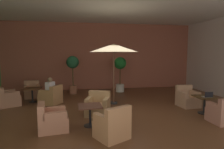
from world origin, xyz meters
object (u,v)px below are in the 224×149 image
Objects in this scene: armchair_front_left_north at (187,99)px; armchair_front_right_south at (32,91)px; cafe_table_front_left at (204,101)px; armchair_mid_center_north at (52,120)px; potted_tree_left_corner at (120,69)px; patron_blue_shirt at (50,86)px; armchair_front_right_north at (7,99)px; armchair_mid_center_south at (98,106)px; iced_drink_cup at (210,95)px; armchair_mid_center_east at (112,126)px; cafe_table_mid_center at (90,110)px; armchair_front_right_east at (51,97)px; potted_tree_mid_left at (73,68)px; patio_umbrella_tall_red at (114,48)px; open_laptop at (208,96)px; cafe_table_front_right at (32,91)px.

armchair_front_right_south is (-6.71, 2.79, -0.01)m from armchair_front_left_north.
cafe_table_front_left is 5.28m from armchair_mid_center_north.
patron_blue_shirt is at bearing -149.00° from potted_tree_left_corner.
armchair_mid_center_south is (3.60, -1.77, -0.00)m from armchair_front_right_north.
armchair_front_right_north is 0.56× the size of potted_tree_left_corner.
armchair_front_left_north is 1.15m from iced_drink_cup.
armchair_mid_center_east is at bearing -85.09° from armchair_mid_center_south.
cafe_table_mid_center is 1.11m from armchair_mid_center_north.
armchair_front_right_east is 0.50× the size of potted_tree_mid_left.
potted_tree_left_corner is (1.98, 4.98, 0.83)m from cafe_table_mid_center.
potted_tree_left_corner reaches higher than armchair_front_right_east.
patio_umbrella_tall_red reaches higher than armchair_front_right_north.
armchair_front_right_south is 4.43m from armchair_mid_center_south.
cafe_table_front_left is 2.31× the size of open_laptop.
armchair_front_right_east is at bearing 157.68° from iced_drink_cup.
armchair_front_right_south is at bearing 126.86° from patron_blue_shirt.
cafe_table_mid_center is at bearing -54.32° from cafe_table_front_right.
cafe_table_front_right is 2.37× the size of open_laptop.
armchair_front_right_south is (-6.78, 3.78, -0.16)m from cafe_table_front_left.
iced_drink_cup is at bearing -78.15° from armchair_front_left_north.
patio_umbrella_tall_red is 4.02m from open_laptop.
armchair_front_left_north is at bearing 18.11° from armchair_mid_center_north.
potted_tree_mid_left is at bearing 67.20° from armchair_front_right_east.
cafe_table_front_left is 6.16m from patron_blue_shirt.
armchair_front_right_south is 1.28× the size of cafe_table_mid_center.
patron_blue_shirt reaches higher than armchair_mid_center_east.
patron_blue_shirt is at bearing -28.78° from cafe_table_front_right.
armchair_front_left_north is 7.27m from armchair_front_right_south.
armchair_front_right_north is at bearing 135.04° from armchair_mid_center_east.
potted_tree_mid_left is (1.75, 1.57, 0.89)m from cafe_table_front_right.
armchair_mid_center_east is (1.59, -0.80, 0.02)m from armchair_mid_center_north.
patron_blue_shirt is (0.85, -0.47, 0.25)m from cafe_table_front_right.
cafe_table_front_left is 0.75× the size of armchair_mid_center_east.
armchair_mid_center_east is (2.91, -4.30, -0.19)m from cafe_table_front_right.
armchair_front_right_north is 1.13× the size of armchair_mid_center_east.
armchair_front_right_north is at bearing 162.77° from iced_drink_cup.
patron_blue_shirt reaches higher than armchair_front_right_north.
patron_blue_shirt is (-0.46, 3.03, 0.46)m from armchair_mid_center_north.
cafe_table_front_left is at bearing -7.47° from armchair_mid_center_south.
armchair_mid_center_north is 6.07m from potted_tree_left_corner.
armchair_front_right_east is at bearing -148.55° from potted_tree_left_corner.
potted_tree_mid_left is at bearing 97.48° from cafe_table_mid_center.
potted_tree_mid_left reaches higher than armchair_mid_center_south.
open_laptop is at bearing -34.20° from patio_umbrella_tall_red.
armchair_front_left_north is 7.45m from armchair_front_right_north.
armchair_mid_center_east is (3.15, -5.28, 0.02)m from armchair_front_right_south.
potted_tree_mid_left is (-2.62, -0.07, 0.09)m from potted_tree_left_corner.
cafe_table_front_left is at bearing -17.03° from armchair_front_right_north.
armchair_front_right_north is at bearing 139.27° from cafe_table_mid_center.
cafe_table_front_left is 7.77m from armchair_front_right_south.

